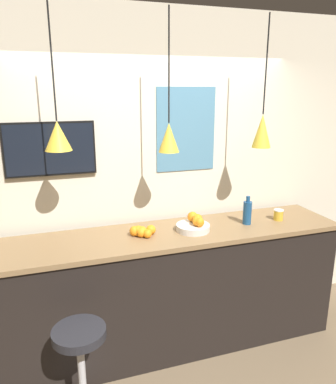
% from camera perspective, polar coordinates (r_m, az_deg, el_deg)
% --- Properties ---
extents(back_wall, '(8.00, 0.06, 2.90)m').
position_cam_1_polar(back_wall, '(3.41, -2.28, 2.22)').
color(back_wall, beige).
rests_on(back_wall, ground_plane).
extents(service_counter, '(3.03, 0.64, 1.08)m').
position_cam_1_polar(service_counter, '(3.36, 0.00, -14.72)').
color(service_counter, black).
rests_on(service_counter, ground_plane).
extents(bar_stool, '(0.44, 0.44, 0.75)m').
position_cam_1_polar(bar_stool, '(2.77, -13.05, -24.46)').
color(bar_stool, '#B7B7BC').
rests_on(bar_stool, ground_plane).
extents(fruit_bowl, '(0.28, 0.28, 0.14)m').
position_cam_1_polar(fruit_bowl, '(3.16, 3.99, -5.01)').
color(fruit_bowl, beige).
rests_on(fruit_bowl, service_counter).
extents(orange_pile, '(0.22, 0.15, 0.09)m').
position_cam_1_polar(orange_pile, '(3.05, -4.01, -6.00)').
color(orange_pile, orange).
rests_on(orange_pile, service_counter).
extents(juice_bottle, '(0.07, 0.07, 0.26)m').
position_cam_1_polar(juice_bottle, '(3.36, 11.99, -3.03)').
color(juice_bottle, navy).
rests_on(juice_bottle, service_counter).
extents(spread_jar, '(0.09, 0.09, 0.10)m').
position_cam_1_polar(spread_jar, '(3.55, 16.47, -3.35)').
color(spread_jar, gold).
rests_on(spread_jar, service_counter).
extents(pendant_lamp_left, '(0.19, 0.19, 0.99)m').
position_cam_1_polar(pendant_lamp_left, '(2.75, -16.46, 8.34)').
color(pendant_lamp_left, black).
extents(pendant_lamp_middle, '(0.16, 0.16, 1.05)m').
position_cam_1_polar(pendant_lamp_middle, '(2.91, 0.13, 8.47)').
color(pendant_lamp_middle, black).
extents(pendant_lamp_right, '(0.16, 0.16, 1.05)m').
position_cam_1_polar(pendant_lamp_right, '(3.26, 14.14, 9.12)').
color(pendant_lamp_right, black).
extents(mounted_tv, '(0.72, 0.04, 0.43)m').
position_cam_1_polar(mounted_tv, '(3.17, -17.52, 6.26)').
color(mounted_tv, black).
extents(wall_poster, '(0.55, 0.01, 0.74)m').
position_cam_1_polar(wall_poster, '(3.40, 2.77, 9.47)').
color(wall_poster, teal).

